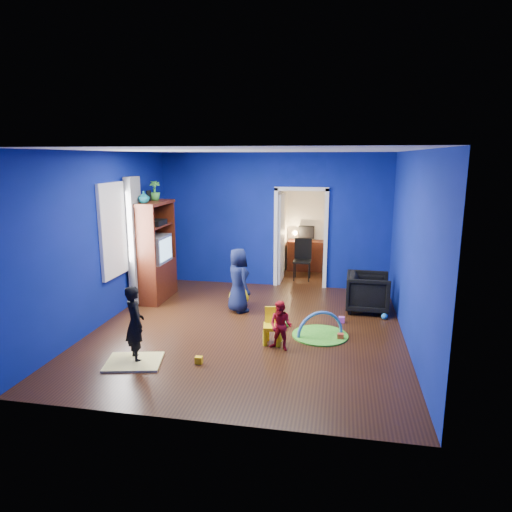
% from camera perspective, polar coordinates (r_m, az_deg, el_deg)
% --- Properties ---
extents(floor, '(5.00, 5.50, 0.01)m').
position_cam_1_polar(floor, '(7.68, -0.96, -9.12)').
color(floor, black).
rests_on(floor, ground).
extents(ceiling, '(5.00, 5.50, 0.01)m').
position_cam_1_polar(ceiling, '(7.15, -1.04, 13.06)').
color(ceiling, white).
rests_on(ceiling, wall_back).
extents(wall_back, '(5.00, 0.02, 2.90)m').
position_cam_1_polar(wall_back, '(9.95, 2.19, 4.46)').
color(wall_back, navy).
rests_on(wall_back, floor).
extents(wall_front, '(5.00, 0.02, 2.90)m').
position_cam_1_polar(wall_front, '(4.69, -7.78, -4.59)').
color(wall_front, navy).
rests_on(wall_front, floor).
extents(wall_left, '(0.02, 5.50, 2.90)m').
position_cam_1_polar(wall_left, '(8.15, -18.50, 2.09)').
color(wall_left, navy).
rests_on(wall_left, floor).
extents(wall_right, '(0.02, 5.50, 2.90)m').
position_cam_1_polar(wall_right, '(7.21, 18.86, 0.81)').
color(wall_right, navy).
rests_on(wall_right, floor).
extents(alcove, '(1.00, 1.75, 2.50)m').
position_cam_1_polar(alcove, '(10.77, 6.04, 3.93)').
color(alcove, silver).
rests_on(alcove, floor).
extents(armchair, '(0.80, 0.78, 0.71)m').
position_cam_1_polar(armchair, '(8.70, 13.81, -4.43)').
color(armchair, black).
rests_on(armchair, floor).
extents(child_black, '(0.45, 0.47, 1.08)m').
position_cam_1_polar(child_black, '(6.60, -14.90, -8.17)').
color(child_black, black).
rests_on(child_black, floor).
extents(child_navy, '(0.66, 0.69, 1.19)m').
position_cam_1_polar(child_navy, '(8.36, -2.23, -3.05)').
color(child_navy, '#0F1838').
rests_on(child_navy, floor).
extents(toddler_red, '(0.43, 0.37, 0.74)m').
position_cam_1_polar(toddler_red, '(6.79, 3.12, -8.70)').
color(toddler_red, '#B31315').
rests_on(toddler_red, floor).
extents(vase, '(0.28, 0.28, 0.22)m').
position_cam_1_polar(vase, '(8.84, -13.86, 7.18)').
color(vase, '#0D556E').
rests_on(vase, tv_armoire).
extents(potted_plant, '(0.29, 0.29, 0.38)m').
position_cam_1_polar(potted_plant, '(9.31, -12.57, 7.98)').
color(potted_plant, green).
rests_on(potted_plant, tv_armoire).
extents(tv_armoire, '(0.58, 1.14, 1.96)m').
position_cam_1_polar(tv_armoire, '(9.27, -12.76, 0.63)').
color(tv_armoire, '#381509').
rests_on(tv_armoire, floor).
extents(crt_tv, '(0.46, 0.70, 0.54)m').
position_cam_1_polar(crt_tv, '(9.24, -12.55, 0.86)').
color(crt_tv, silver).
rests_on(crt_tv, tv_armoire).
extents(yellow_blanket, '(0.86, 0.75, 0.03)m').
position_cam_1_polar(yellow_blanket, '(6.72, -15.02, -12.66)').
color(yellow_blanket, '#F2E07A').
rests_on(yellow_blanket, floor).
extents(hopper_ball, '(0.38, 0.38, 0.38)m').
position_cam_1_polar(hopper_ball, '(8.72, -2.17, -5.16)').
color(hopper_ball, yellow).
rests_on(hopper_ball, floor).
extents(kid_chair, '(0.32, 0.32, 0.50)m').
position_cam_1_polar(kid_chair, '(7.04, 2.10, -8.99)').
color(kid_chair, yellow).
rests_on(kid_chair, floor).
extents(play_mat, '(0.89, 0.89, 0.02)m').
position_cam_1_polar(play_mat, '(7.47, 8.00, -9.77)').
color(play_mat, green).
rests_on(play_mat, floor).
extents(toy_arch, '(0.73, 0.41, 0.80)m').
position_cam_1_polar(toy_arch, '(7.47, 8.01, -9.71)').
color(toy_arch, '#3F8CD8').
rests_on(toy_arch, floor).
extents(window_left, '(0.03, 0.95, 1.55)m').
position_cam_1_polar(window_left, '(8.43, -17.32, 3.18)').
color(window_left, white).
rests_on(window_left, wall_left).
extents(curtain, '(0.14, 0.42, 2.40)m').
position_cam_1_polar(curtain, '(8.91, -14.91, 1.83)').
color(curtain, slate).
rests_on(curtain, floor).
extents(doorway, '(1.16, 0.10, 2.10)m').
position_cam_1_polar(doorway, '(9.94, 5.60, 2.07)').
color(doorway, white).
rests_on(doorway, floor).
extents(study_desk, '(0.88, 0.44, 0.75)m').
position_cam_1_polar(study_desk, '(11.55, 6.20, 0.07)').
color(study_desk, '#3D140A').
rests_on(study_desk, floor).
extents(desk_monitor, '(0.40, 0.05, 0.32)m').
position_cam_1_polar(desk_monitor, '(11.56, 6.31, 2.98)').
color(desk_monitor, black).
rests_on(desk_monitor, study_desk).
extents(desk_lamp, '(0.14, 0.14, 0.14)m').
position_cam_1_polar(desk_lamp, '(11.53, 4.90, 2.89)').
color(desk_lamp, '#FFD88C').
rests_on(desk_lamp, study_desk).
extents(folding_chair, '(0.40, 0.40, 0.92)m').
position_cam_1_polar(folding_chair, '(10.60, 5.80, -0.55)').
color(folding_chair, black).
rests_on(folding_chair, floor).
extents(book_shelf, '(0.88, 0.24, 0.04)m').
position_cam_1_polar(book_shelf, '(11.43, 6.43, 8.28)').
color(book_shelf, white).
rests_on(book_shelf, study_desk).
extents(toy_0, '(0.10, 0.08, 0.10)m').
position_cam_1_polar(toy_0, '(7.36, 10.51, -9.89)').
color(toy_0, red).
rests_on(toy_0, floor).
extents(toy_1, '(0.11, 0.11, 0.11)m').
position_cam_1_polar(toy_1, '(8.42, 15.77, -7.25)').
color(toy_1, blue).
rests_on(toy_1, floor).
extents(toy_2, '(0.10, 0.08, 0.10)m').
position_cam_1_polar(toy_2, '(6.52, -7.17, -12.79)').
color(toy_2, yellow).
rests_on(toy_2, floor).
extents(toy_3, '(0.11, 0.11, 0.11)m').
position_cam_1_polar(toy_3, '(7.77, 3.72, -8.44)').
color(toy_3, green).
rests_on(toy_3, floor).
extents(toy_4, '(0.10, 0.08, 0.10)m').
position_cam_1_polar(toy_4, '(8.09, 10.65, -7.83)').
color(toy_4, '#C64AC4').
rests_on(toy_4, floor).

